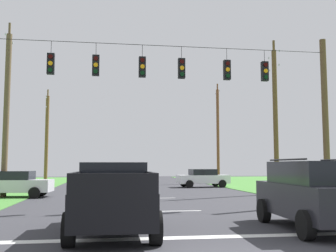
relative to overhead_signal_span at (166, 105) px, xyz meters
The scene contains 13 objects.
stop_bar_stripe 9.08m from the overhead_signal_span, 90.31° to the right, with size 13.22×0.45×0.01m, color white.
lane_dash_0 4.97m from the overhead_signal_span, 91.33° to the right, with size 0.15×2.50×0.01m, color white.
lane_dash_1 6.59m from the overhead_signal_span, 90.51° to the left, with size 0.15×2.50×0.01m, color white.
lane_dash_2 13.24m from the overhead_signal_span, 90.19° to the left, with size 0.15×2.50×0.01m, color white.
overhead_signal_span is the anchor object (origin of this frame).
pickup_truck 8.03m from the overhead_signal_span, 110.03° to the right, with size 2.34×5.43×1.95m.
suv_black 8.65m from the overhead_signal_span, 64.67° to the right, with size 2.45×4.91×2.05m.
distant_car_crossing_white 16.61m from the overhead_signal_span, 70.80° to the left, with size 4.42×2.27×1.52m.
distant_car_oncoming 10.97m from the overhead_signal_span, 141.46° to the left, with size 4.42×2.27×1.52m.
utility_pole_mid_right 10.60m from the overhead_signal_span, 39.12° to the left, with size 0.31×1.81×10.17m.
utility_pole_far_right 24.09m from the overhead_signal_span, 68.89° to the left, with size 0.30×1.71×10.41m.
utility_pole_mid_left 10.78m from the overhead_signal_span, 143.03° to the left, with size 0.34×1.84×10.42m.
utility_pole_far_left 23.41m from the overhead_signal_span, 111.38° to the left, with size 0.34×1.73×9.20m.
Camera 1 is at (-2.55, -7.03, 1.88)m, focal length 43.13 mm.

